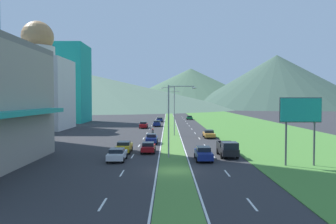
{
  "coord_description": "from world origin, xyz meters",
  "views": [
    {
      "loc": [
        -0.63,
        -32.89,
        7.17
      ],
      "look_at": [
        -0.3,
        48.31,
        4.07
      ],
      "focal_mm": 35.67,
      "sensor_mm": 36.0,
      "label": 1
    }
  ],
  "objects_px": {
    "billboard_roadside": "(299,114)",
    "car_4": "(155,123)",
    "street_lamp_near": "(171,116)",
    "car_9": "(147,147)",
    "car_0": "(202,153)",
    "car_3": "(158,120)",
    "pickup_truck_0": "(226,149)",
    "street_lamp_far": "(169,106)",
    "car_6": "(142,125)",
    "car_8": "(208,134)",
    "car_1": "(188,118)",
    "car_5": "(150,139)",
    "car_2": "(123,147)",
    "car_7": "(116,154)",
    "street_lamp_mid": "(172,108)",
    "motorcycle_rider": "(151,134)"
  },
  "relations": [
    {
      "from": "street_lamp_mid",
      "to": "car_2",
      "type": "height_order",
      "value": "street_lamp_mid"
    },
    {
      "from": "street_lamp_far",
      "to": "car_8",
      "type": "distance_m",
      "value": 29.83
    },
    {
      "from": "car_5",
      "to": "pickup_truck_0",
      "type": "height_order",
      "value": "pickup_truck_0"
    },
    {
      "from": "street_lamp_near",
      "to": "street_lamp_mid",
      "type": "bearing_deg",
      "value": 88.91
    },
    {
      "from": "street_lamp_far",
      "to": "car_6",
      "type": "bearing_deg",
      "value": -130.01
    },
    {
      "from": "car_4",
      "to": "car_8",
      "type": "distance_m",
      "value": 28.29
    },
    {
      "from": "car_6",
      "to": "car_5",
      "type": "bearing_deg",
      "value": -173.27
    },
    {
      "from": "street_lamp_far",
      "to": "motorcycle_rider",
      "type": "xyz_separation_m",
      "value": [
        -3.38,
        -29.39,
        -4.7
      ]
    },
    {
      "from": "street_lamp_mid",
      "to": "car_9",
      "type": "relative_size",
      "value": 2.39
    },
    {
      "from": "car_4",
      "to": "street_lamp_far",
      "type": "bearing_deg",
      "value": -56.19
    },
    {
      "from": "car_9",
      "to": "pickup_truck_0",
      "type": "xyz_separation_m",
      "value": [
        10.1,
        -3.32,
        0.26
      ]
    },
    {
      "from": "car_5",
      "to": "car_7",
      "type": "bearing_deg",
      "value": 167.81
    },
    {
      "from": "car_0",
      "to": "car_7",
      "type": "xyz_separation_m",
      "value": [
        -10.1,
        -0.29,
        -0.06
      ]
    },
    {
      "from": "billboard_roadside",
      "to": "car_2",
      "type": "relative_size",
      "value": 1.62
    },
    {
      "from": "billboard_roadside",
      "to": "pickup_truck_0",
      "type": "xyz_separation_m",
      "value": [
        -6.72,
        5.78,
        -4.6
      ]
    },
    {
      "from": "street_lamp_near",
      "to": "car_9",
      "type": "xyz_separation_m",
      "value": [
        -3.14,
        4.16,
        -4.48
      ]
    },
    {
      "from": "car_5",
      "to": "car_9",
      "type": "height_order",
      "value": "car_5"
    },
    {
      "from": "car_4",
      "to": "pickup_truck_0",
      "type": "xyz_separation_m",
      "value": [
        10.4,
        -46.92,
        0.2
      ]
    },
    {
      "from": "car_2",
      "to": "car_6",
      "type": "height_order",
      "value": "car_6"
    },
    {
      "from": "street_lamp_far",
      "to": "car_7",
      "type": "height_order",
      "value": "street_lamp_far"
    },
    {
      "from": "car_6",
      "to": "car_9",
      "type": "distance_m",
      "value": 38.2
    },
    {
      "from": "car_0",
      "to": "car_1",
      "type": "height_order",
      "value": "car_0"
    },
    {
      "from": "street_lamp_mid",
      "to": "street_lamp_far",
      "type": "height_order",
      "value": "street_lamp_mid"
    },
    {
      "from": "car_6",
      "to": "car_9",
      "type": "relative_size",
      "value": 1.16
    },
    {
      "from": "car_5",
      "to": "car_7",
      "type": "xyz_separation_m",
      "value": [
        -3.28,
        -15.17,
        -0.05
      ]
    },
    {
      "from": "street_lamp_near",
      "to": "car_9",
      "type": "bearing_deg",
      "value": 127.09
    },
    {
      "from": "car_8",
      "to": "pickup_truck_0",
      "type": "bearing_deg",
      "value": -0.53
    },
    {
      "from": "car_0",
      "to": "car_9",
      "type": "xyz_separation_m",
      "value": [
        -6.82,
        5.7,
        -0.09
      ]
    },
    {
      "from": "car_1",
      "to": "car_2",
      "type": "distance_m",
      "value": 73.93
    },
    {
      "from": "billboard_roadside",
      "to": "car_2",
      "type": "xyz_separation_m",
      "value": [
        -20.09,
        9.17,
        -4.81
      ]
    },
    {
      "from": "car_1",
      "to": "car_7",
      "type": "height_order",
      "value": "car_7"
    },
    {
      "from": "street_lamp_mid",
      "to": "motorcycle_rider",
      "type": "relative_size",
      "value": 4.82
    },
    {
      "from": "car_0",
      "to": "car_3",
      "type": "bearing_deg",
      "value": -174.21
    },
    {
      "from": "car_5",
      "to": "motorcycle_rider",
      "type": "relative_size",
      "value": 2.05
    },
    {
      "from": "car_3",
      "to": "car_5",
      "type": "xyz_separation_m",
      "value": [
        -0.03,
        -52.15,
        0.07
      ]
    },
    {
      "from": "street_lamp_near",
      "to": "car_1",
      "type": "bearing_deg",
      "value": 84.74
    },
    {
      "from": "billboard_roadside",
      "to": "car_7",
      "type": "distance_m",
      "value": 20.91
    },
    {
      "from": "billboard_roadside",
      "to": "car_4",
      "type": "height_order",
      "value": "billboard_roadside"
    },
    {
      "from": "car_5",
      "to": "car_9",
      "type": "relative_size",
      "value": 1.02
    },
    {
      "from": "street_lamp_near",
      "to": "street_lamp_far",
      "type": "bearing_deg",
      "value": 89.91
    },
    {
      "from": "car_3",
      "to": "pickup_truck_0",
      "type": "relative_size",
      "value": 0.81
    },
    {
      "from": "car_2",
      "to": "car_5",
      "type": "distance_m",
      "value": 9.68
    },
    {
      "from": "car_7",
      "to": "car_8",
      "type": "bearing_deg",
      "value": -30.18
    },
    {
      "from": "car_0",
      "to": "car_4",
      "type": "relative_size",
      "value": 0.96
    },
    {
      "from": "street_lamp_near",
      "to": "car_1",
      "type": "xyz_separation_m",
      "value": [
        7.08,
        76.92,
        -4.47
      ]
    },
    {
      "from": "car_2",
      "to": "pickup_truck_0",
      "type": "distance_m",
      "value": 13.8
    },
    {
      "from": "street_lamp_near",
      "to": "street_lamp_mid",
      "type": "height_order",
      "value": "street_lamp_mid"
    },
    {
      "from": "car_2",
      "to": "car_4",
      "type": "relative_size",
      "value": 0.95
    },
    {
      "from": "billboard_roadside",
      "to": "car_8",
      "type": "bearing_deg",
      "value": 103.85
    },
    {
      "from": "billboard_roadside",
      "to": "car_9",
      "type": "bearing_deg",
      "value": 151.57
    }
  ]
}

